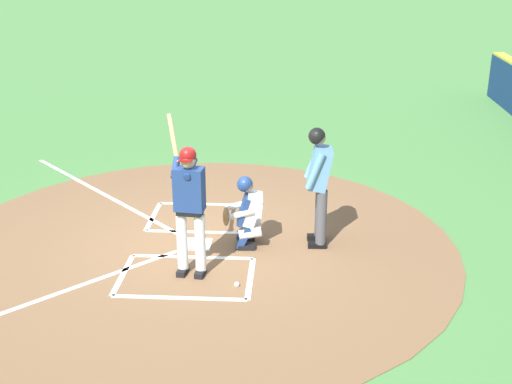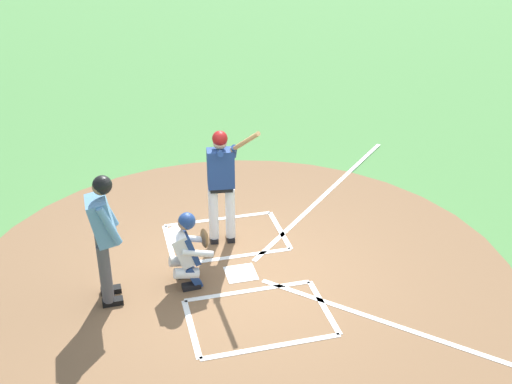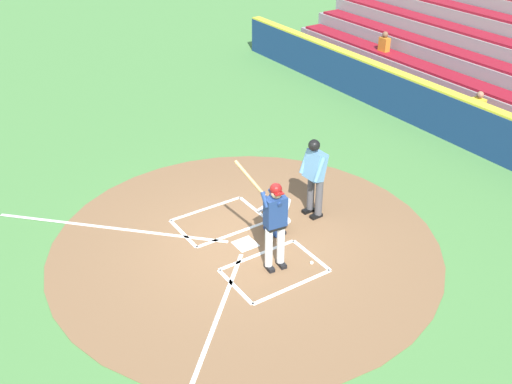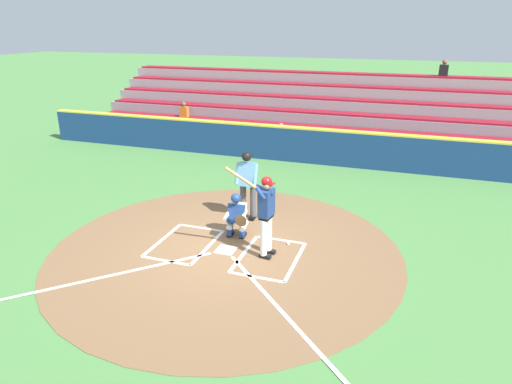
{
  "view_description": "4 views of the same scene",
  "coord_description": "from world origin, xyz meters",
  "px_view_note": "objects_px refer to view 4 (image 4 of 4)",
  "views": [
    {
      "loc": [
        -9.16,
        -1.46,
        4.4
      ],
      "look_at": [
        -0.28,
        -0.93,
        1.01
      ],
      "focal_mm": 46.23,
      "sensor_mm": 36.0,
      "label": 1
    },
    {
      "loc": [
        7.61,
        -1.74,
        5.35
      ],
      "look_at": [
        -0.28,
        0.3,
        1.17
      ],
      "focal_mm": 45.26,
      "sensor_mm": 36.0,
      "label": 2
    },
    {
      "loc": [
        -8.63,
        5.42,
        7.23
      ],
      "look_at": [
        0.48,
        -0.58,
        0.84
      ],
      "focal_mm": 42.33,
      "sensor_mm": 36.0,
      "label": 3
    },
    {
      "loc": [
        -3.68,
        8.57,
        4.92
      ],
      "look_at": [
        -0.43,
        -0.89,
        1.17
      ],
      "focal_mm": 31.88,
      "sensor_mm": 36.0,
      "label": 4
    }
  ],
  "objects_px": {
    "batter": "(266,211)",
    "catcher": "(237,214)",
    "baseball": "(288,244)",
    "plate_umpire": "(247,181)"
  },
  "relations": [
    {
      "from": "baseball",
      "to": "plate_umpire",
      "type": "bearing_deg",
      "value": -38.4
    },
    {
      "from": "batter",
      "to": "catcher",
      "type": "relative_size",
      "value": 1.88
    },
    {
      "from": "batter",
      "to": "baseball",
      "type": "bearing_deg",
      "value": -117.37
    },
    {
      "from": "plate_umpire",
      "to": "baseball",
      "type": "relative_size",
      "value": 25.2
    },
    {
      "from": "catcher",
      "to": "plate_umpire",
      "type": "relative_size",
      "value": 0.61
    },
    {
      "from": "batter",
      "to": "baseball",
      "type": "height_order",
      "value": "batter"
    },
    {
      "from": "catcher",
      "to": "baseball",
      "type": "bearing_deg",
      "value": 178.44
    },
    {
      "from": "batter",
      "to": "catcher",
      "type": "height_order",
      "value": "batter"
    },
    {
      "from": "batter",
      "to": "plate_umpire",
      "type": "xyz_separation_m",
      "value": [
        1.07,
        -1.79,
        -0.02
      ]
    },
    {
      "from": "catcher",
      "to": "plate_umpire",
      "type": "distance_m",
      "value": 1.2
    }
  ]
}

